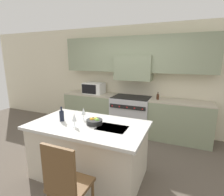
% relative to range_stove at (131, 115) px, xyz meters
% --- Properties ---
extents(ground_plane, '(10.00, 10.00, 0.00)m').
position_rel_range_stove_xyz_m(ground_plane, '(0.00, -1.66, -0.47)').
color(ground_plane, brown).
extents(back_cabinetry, '(10.00, 0.46, 2.70)m').
position_rel_range_stove_xyz_m(back_cabinetry, '(0.00, 0.27, 1.13)').
color(back_cabinetry, beige).
rests_on(back_cabinetry, ground_plane).
extents(back_counter, '(3.70, 0.62, 0.94)m').
position_rel_range_stove_xyz_m(back_counter, '(0.00, 0.02, -0.00)').
color(back_counter, gray).
rests_on(back_counter, ground_plane).
extents(range_stove, '(0.95, 0.70, 0.94)m').
position_rel_range_stove_xyz_m(range_stove, '(0.00, 0.00, 0.00)').
color(range_stove, '#B7B7BC').
rests_on(range_stove, ground_plane).
extents(microwave, '(0.54, 0.40, 0.30)m').
position_rel_range_stove_xyz_m(microwave, '(-1.07, 0.02, 0.62)').
color(microwave, silver).
rests_on(microwave, back_counter).
extents(kitchen_island, '(1.81, 1.04, 0.89)m').
position_rel_range_stove_xyz_m(kitchen_island, '(-0.13, -1.90, -0.02)').
color(kitchen_island, beige).
rests_on(kitchen_island, ground_plane).
extents(island_chair, '(0.42, 0.40, 1.06)m').
position_rel_range_stove_xyz_m(island_chair, '(0.13, -2.81, 0.12)').
color(island_chair, brown).
rests_on(island_chair, ground_plane).
extents(wine_bottle, '(0.07, 0.07, 0.24)m').
position_rel_range_stove_xyz_m(wine_bottle, '(-0.58, -1.95, 0.51)').
color(wine_bottle, black).
rests_on(wine_bottle, kitchen_island).
extents(wine_glass_near, '(0.07, 0.07, 0.21)m').
position_rel_range_stove_xyz_m(wine_glass_near, '(-0.25, -2.08, 0.56)').
color(wine_glass_near, white).
rests_on(wine_glass_near, kitchen_island).
extents(wine_glass_far, '(0.07, 0.07, 0.21)m').
position_rel_range_stove_xyz_m(wine_glass_far, '(-0.29, -1.76, 0.56)').
color(wine_glass_far, white).
rests_on(wine_glass_far, kitchen_island).
extents(fruit_bowl, '(0.25, 0.25, 0.10)m').
position_rel_range_stove_xyz_m(fruit_bowl, '(-0.03, -1.86, 0.46)').
color(fruit_bowl, black).
rests_on(fruit_bowl, kitchen_island).
extents(oil_bottle_on_counter, '(0.06, 0.06, 0.17)m').
position_rel_range_stove_xyz_m(oil_bottle_on_counter, '(0.64, -0.02, 0.54)').
color(oil_bottle_on_counter, '#422314').
rests_on(oil_bottle_on_counter, back_counter).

